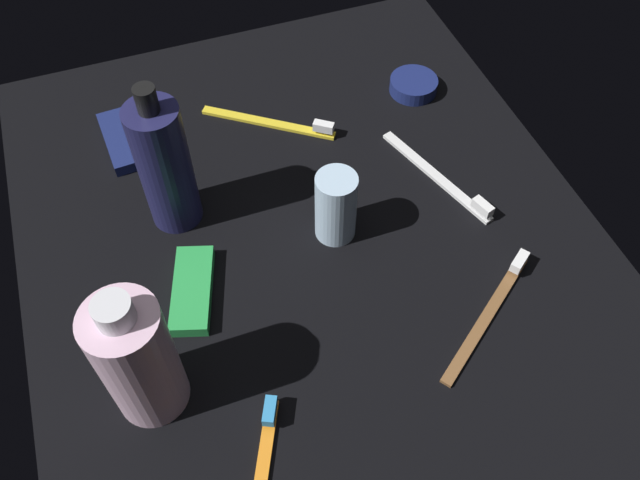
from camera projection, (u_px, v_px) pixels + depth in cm
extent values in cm
cube|color=black|center=(320.00, 259.00, 73.43)|extent=(84.00, 64.00, 1.20)
cylinder|color=#1E1E49|center=(165.00, 167.00, 69.95)|extent=(5.76, 5.76, 16.13)
cylinder|color=black|center=(146.00, 100.00, 62.32)|extent=(2.20, 2.20, 2.80)
cylinder|color=silver|center=(138.00, 360.00, 57.36)|extent=(6.81, 6.81, 14.72)
cylinder|color=silver|center=(113.00, 312.00, 50.54)|extent=(3.20, 3.20, 2.20)
cylinder|color=silver|center=(336.00, 207.00, 71.40)|extent=(4.60, 4.60, 8.91)
cube|color=yellow|center=(268.00, 122.00, 85.00)|extent=(11.53, 15.28, 0.90)
cube|color=white|center=(324.00, 127.00, 82.93)|extent=(2.42, 2.75, 1.20)
cube|color=brown|center=(487.00, 316.00, 67.87)|extent=(11.43, 15.35, 0.90)
cube|color=white|center=(519.00, 262.00, 70.68)|extent=(2.40, 2.76, 1.20)
cube|color=white|center=(436.00, 174.00, 79.54)|extent=(17.48, 6.72, 0.90)
cube|color=white|center=(483.00, 207.00, 75.20)|extent=(2.81, 1.85, 1.20)
cube|color=#338CCC|center=(270.00, 411.00, 60.73)|extent=(2.82, 2.11, 1.20)
cube|color=green|center=(192.00, 289.00, 69.46)|extent=(11.13, 7.00, 1.50)
cube|color=navy|center=(122.00, 140.00, 82.56)|extent=(10.64, 4.68, 1.50)
cylinder|color=navy|center=(413.00, 85.00, 88.46)|extent=(6.44, 6.44, 1.88)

